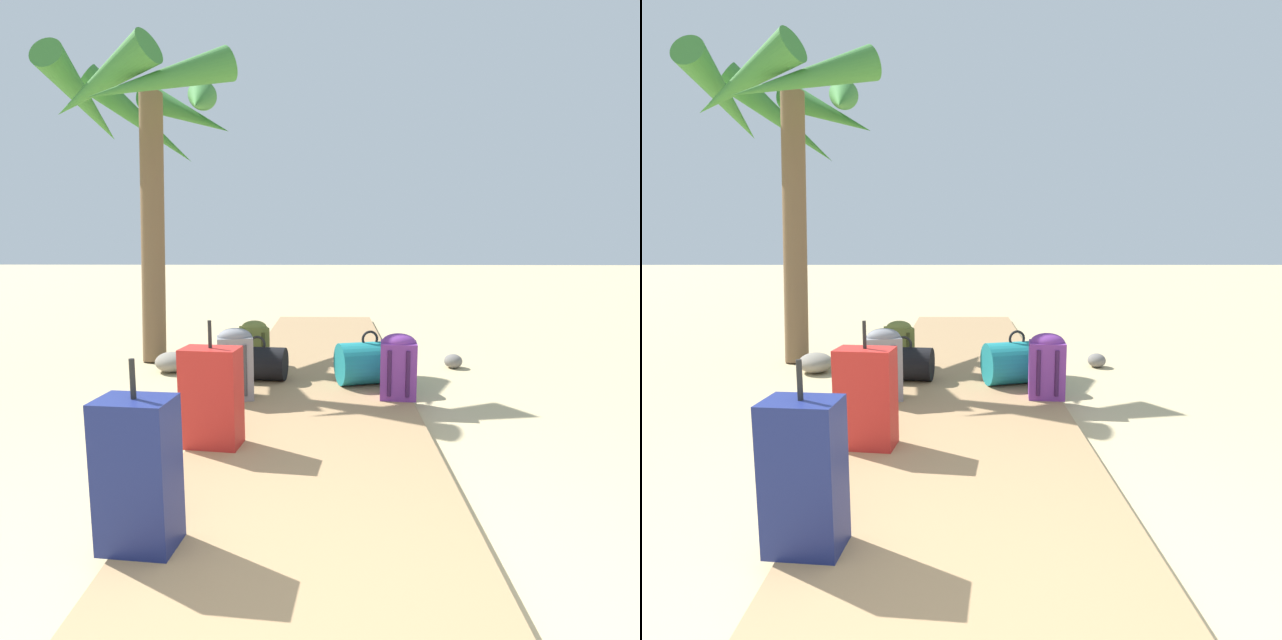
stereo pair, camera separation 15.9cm
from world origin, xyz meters
TOP-DOWN VIEW (x-y plane):
  - ground_plane at (0.00, 3.14)m, footprint 60.00×60.00m
  - boardwalk at (0.00, 3.92)m, footprint 1.63×7.84m
  - duffel_bag_teal at (0.48, 3.39)m, footprint 0.68×0.54m
  - suitcase_red at (-0.65, 1.86)m, footprint 0.39×0.26m
  - suitcase_navy at (-0.71, 0.73)m, footprint 0.34×0.25m
  - backpack_olive at (-0.71, 4.07)m, footprint 0.35×0.33m
  - duffel_bag_black at (-0.59, 3.50)m, footprint 0.58×0.38m
  - backpack_purple at (0.70, 2.94)m, footprint 0.33×0.29m
  - backpack_grey at (-0.69, 2.88)m, footprint 0.34×0.29m
  - palm_tree_far_left at (-2.02, 4.77)m, footprint 2.23×2.39m
  - rock_left_mid at (-1.16, 5.04)m, footprint 0.29×0.27m
  - rock_left_near at (-1.63, 4.11)m, footprint 0.52×0.54m
  - rock_right_mid at (1.51, 4.35)m, footprint 0.22×0.23m

SIDE VIEW (x-z plane):
  - ground_plane at x=0.00m, z-range 0.00..0.00m
  - boardwalk at x=0.00m, z-range 0.00..0.08m
  - rock_left_mid at x=-1.16m, z-range 0.00..0.13m
  - rock_right_mid at x=1.51m, z-range 0.00..0.16m
  - rock_left_near at x=-1.63m, z-range 0.00..0.21m
  - duffel_bag_black at x=-0.59m, z-range 0.03..0.46m
  - duffel_bag_teal at x=0.48m, z-range 0.03..0.54m
  - backpack_olive at x=-0.71m, z-range 0.09..0.59m
  - backpack_purple at x=0.70m, z-range 0.09..0.66m
  - backpack_grey at x=-0.69m, z-range 0.10..0.71m
  - suitcase_red at x=-0.65m, z-range -0.01..0.82m
  - suitcase_navy at x=-0.71m, z-range -0.01..0.84m
  - palm_tree_far_left at x=-2.02m, z-range 0.98..4.55m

